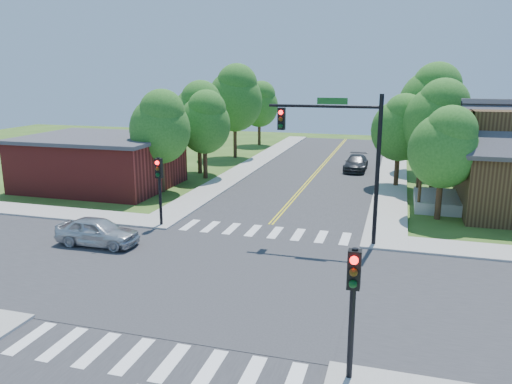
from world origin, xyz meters
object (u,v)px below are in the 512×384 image
(signal_mast_ne, at_px, (342,145))
(car_silver, at_px, (97,232))
(signal_pole_se, at_px, (353,290))
(car_dgrey, at_px, (356,164))
(signal_pole_nw, at_px, (159,179))

(signal_mast_ne, xyz_separation_m, car_silver, (-11.05, -3.60, -4.17))
(signal_pole_se, height_order, car_silver, signal_pole_se)
(signal_mast_ne, xyz_separation_m, car_dgrey, (-0.86, 18.83, -4.20))
(car_silver, xyz_separation_m, car_dgrey, (10.19, 22.43, -0.04))
(car_silver, height_order, car_dgrey, car_silver)
(signal_pole_nw, height_order, car_dgrey, signal_pole_nw)
(signal_pole_se, height_order, signal_pole_nw, same)
(signal_pole_se, distance_m, car_dgrey, 30.22)
(signal_pole_nw, bearing_deg, car_silver, -113.14)
(signal_pole_nw, height_order, car_silver, signal_pole_nw)
(signal_mast_ne, bearing_deg, signal_pole_nw, -179.93)
(signal_pole_se, distance_m, car_silver, 14.97)
(signal_mast_ne, height_order, signal_pole_nw, signal_mast_ne)
(car_dgrey, bearing_deg, car_silver, -113.79)
(signal_pole_se, height_order, car_dgrey, signal_pole_se)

